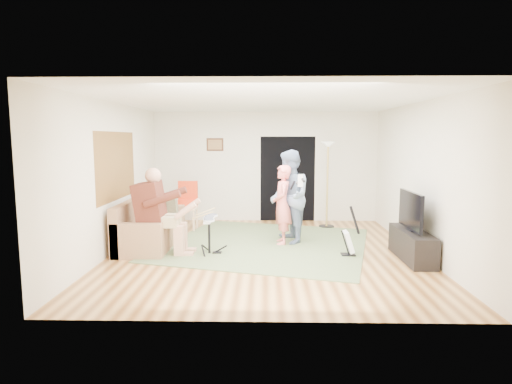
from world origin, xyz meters
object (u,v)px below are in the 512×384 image
singer (282,205)px  guitarist (289,197)px  sofa (147,230)px  tv_cabinet (412,245)px  television (411,210)px  dining_chair (187,213)px  guitar_spare (349,242)px  torchiere_lamp (328,169)px  drum_kit (209,237)px

singer → guitarist: 0.23m
sofa → singer: 2.67m
tv_cabinet → television: (-0.05, 0.00, 0.60)m
singer → dining_chair: 2.50m
guitar_spare → television: (0.98, -0.20, 0.60)m
torchiere_lamp → dining_chair: (-3.20, -0.32, -0.97)m
torchiere_lamp → guitar_spare: bearing=-89.0°
guitarist → tv_cabinet: size_ratio=1.31×
tv_cabinet → sofa: bearing=169.1°
drum_kit → singer: bearing=30.2°
singer → guitar_spare: bearing=50.8°
drum_kit → tv_cabinet: (3.50, -0.27, -0.05)m
guitarist → tv_cabinet: guitarist is taller
guitar_spare → television: size_ratio=0.85×
torchiere_lamp → drum_kit: bearing=-135.5°
drum_kit → guitarist: size_ratio=0.37×
singer → television: 2.37m
drum_kit → television: size_ratio=0.66×
sofa → torchiere_lamp: 4.24m
drum_kit → television: 3.50m
drum_kit → guitarist: bearing=30.7°
guitarist → television: guitarist is taller
drum_kit → tv_cabinet: bearing=-4.5°
dining_chair → torchiere_lamp: bearing=6.9°
torchiere_lamp → guitarist: bearing=-122.4°
sofa → drum_kit: sofa is taller
tv_cabinet → television: size_ratio=1.34×
singer → sofa: bearing=-90.2°
guitarist → torchiere_lamp: size_ratio=0.93×
sofa → television: (4.75, -0.92, 0.56)m
sofa → singer: bearing=2.6°
drum_kit → dining_chair: dining_chair is taller
television → guitarist: bearing=149.8°
sofa → television: television is taller
guitarist → dining_chair: guitarist is taller
singer → tv_cabinet: (2.17, -1.04, -0.52)m
sofa → guitarist: 2.85m
dining_chair → television: (4.23, -2.33, 0.46)m
drum_kit → guitarist: (1.47, 0.88, 0.62)m
singer → guitar_spare: 1.51m
torchiere_lamp → television: size_ratio=1.89×
television → drum_kit: bearing=175.5°
guitarist → torchiere_lamp: (0.95, 1.50, 0.44)m
sofa → tv_cabinet: size_ratio=1.55×
drum_kit → sofa: bearing=153.4°
drum_kit → television: bearing=-4.5°
singer → guitar_spare: size_ratio=1.74×
singer → torchiere_lamp: torchiere_lamp is taller
sofa → tv_cabinet: bearing=-10.9°
drum_kit → torchiere_lamp: torchiere_lamp is taller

